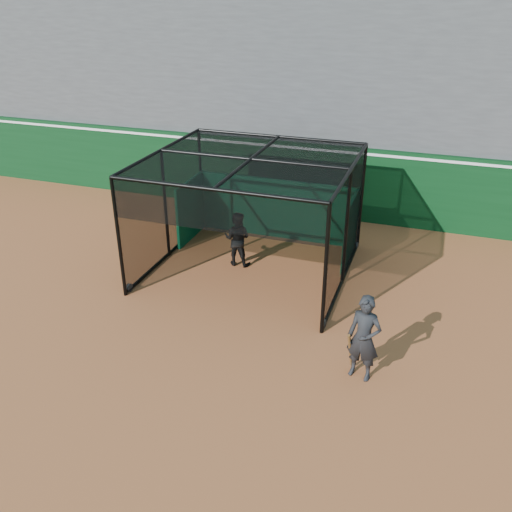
% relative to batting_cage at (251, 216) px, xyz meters
% --- Properties ---
extents(ground, '(120.00, 120.00, 0.00)m').
position_rel_batting_cage_xyz_m(ground, '(-0.32, -3.87, -1.59)').
color(ground, brown).
rests_on(ground, ground).
extents(outfield_wall, '(50.00, 0.50, 2.50)m').
position_rel_batting_cage_xyz_m(outfield_wall, '(-0.32, 4.63, -0.30)').
color(outfield_wall, '#093214').
rests_on(outfield_wall, ground).
extents(grandstand, '(50.00, 7.85, 8.95)m').
position_rel_batting_cage_xyz_m(grandstand, '(-0.32, 8.40, 2.89)').
color(grandstand, '#4C4C4F').
rests_on(grandstand, ground).
extents(batting_cage, '(5.27, 4.99, 3.19)m').
position_rel_batting_cage_xyz_m(batting_cage, '(0.00, 0.00, 0.00)').
color(batting_cage, black).
rests_on(batting_cage, ground).
extents(batter, '(0.78, 0.62, 1.58)m').
position_rel_batting_cage_xyz_m(batter, '(-0.47, 0.14, -0.80)').
color(batter, black).
rests_on(batter, ground).
extents(on_deck_player, '(0.76, 0.57, 1.86)m').
position_rel_batting_cage_xyz_m(on_deck_player, '(3.69, -3.73, -0.66)').
color(on_deck_player, black).
rests_on(on_deck_player, ground).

